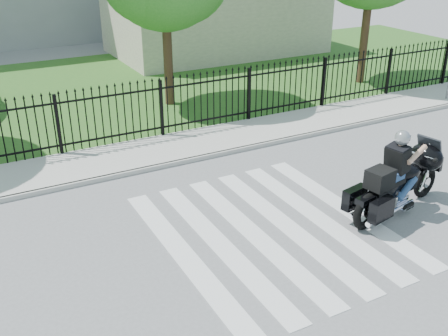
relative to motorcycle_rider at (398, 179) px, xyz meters
name	(u,v)px	position (x,y,z in m)	size (l,w,h in m)	color
ground	(271,230)	(-2.84, 0.63, -0.82)	(120.00, 120.00, 0.00)	slate
crosswalk	(271,230)	(-2.84, 0.63, -0.81)	(5.00, 5.50, 0.01)	silver
sidewalk	(176,147)	(-2.84, 5.63, -0.76)	(40.00, 2.00, 0.12)	#ADAAA3
curb	(191,160)	(-2.84, 4.63, -0.76)	(40.00, 0.12, 0.12)	#ADAAA3
grass_strip	(105,89)	(-2.84, 12.63, -0.81)	(40.00, 12.00, 0.02)	#295C1F
iron_fence	(161,110)	(-2.84, 6.63, 0.08)	(26.00, 0.04, 1.80)	black
building_low	(216,16)	(4.16, 16.63, 0.93)	(10.00, 6.00, 3.50)	beige
motorcycle_rider	(398,179)	(0.00, 0.00, 0.00)	(3.00, 1.37, 2.00)	black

